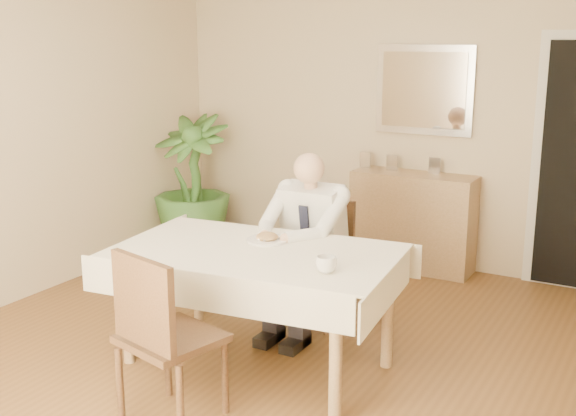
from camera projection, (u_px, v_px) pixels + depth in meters
The scene contains 16 objects.
room at pixel (259, 162), 4.19m from camera, with size 5.00×5.02×2.60m.
mirror at pixel (424, 90), 6.15m from camera, with size 0.86×0.04×0.76m.
dining_table at pixel (256, 263), 4.38m from camera, with size 1.82×1.20×0.75m.
chair_far at pixel (321, 254), 5.17m from camera, with size 0.44×0.44×0.87m.
chair_near at pixel (160, 330), 3.69m from camera, with size 0.56×0.56×0.97m.
seated_man at pixel (302, 236), 4.88m from camera, with size 0.48×0.72×1.24m.
plate at pixel (267, 240), 4.54m from camera, with size 0.26×0.26×0.02m, color white.
food at pixel (267, 237), 4.53m from camera, with size 0.14×0.14×0.06m, color brown.
knife at pixel (268, 241), 4.46m from camera, with size 0.01×0.01×0.13m, color silver.
fork at pixel (257, 239), 4.50m from camera, with size 0.01×0.01×0.13m, color silver.
coffee_mug at pixel (326, 264), 3.94m from camera, with size 0.12×0.12×0.09m, color white.
sideboard at pixel (412, 221), 6.29m from camera, with size 1.06×0.36×0.85m, color #A28157.
photo_frame_left at pixel (365, 160), 6.44m from camera, with size 0.10×0.02×0.14m, color silver.
photo_frame_center at pixel (392, 163), 6.30m from camera, with size 0.10×0.02×0.14m, color silver.
photo_frame_right at pixel (435, 166), 6.17m from camera, with size 0.10×0.02×0.14m, color silver.
potted_palm at pixel (192, 183), 6.83m from camera, with size 0.72×0.72×1.28m, color #315D23.
Camera 1 is at (2.17, -3.52, 2.04)m, focal length 45.00 mm.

